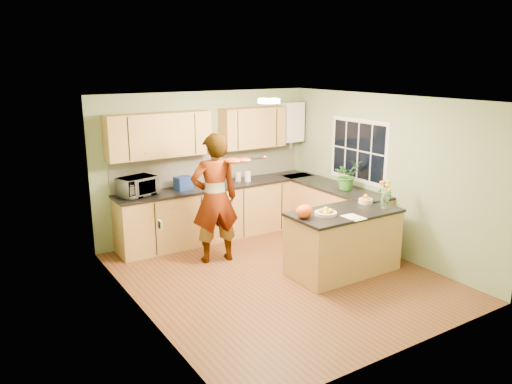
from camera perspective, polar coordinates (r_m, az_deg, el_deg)
floor at (r=7.24m, az=2.69°, el=-9.61°), size 4.50×4.50×0.00m
ceiling at (r=6.62m, az=2.95°, el=10.54°), size 4.00×4.50×0.02m
wall_back at (r=8.71m, az=-5.75°, el=3.15°), size 4.00×0.02×2.50m
wall_front at (r=5.23m, az=17.21°, el=-5.22°), size 4.00×0.02×2.50m
wall_left at (r=5.94m, az=-13.18°, el=-2.59°), size 0.02×4.50×2.50m
wall_right at (r=8.11m, az=14.45°, el=1.92°), size 0.02×4.50×2.50m
back_counter at (r=8.68m, az=-4.13°, el=-2.15°), size 3.64×0.62×0.94m
right_counter at (r=8.69m, az=8.70°, el=-2.26°), size 0.62×2.24×0.94m
splashback at (r=8.75m, az=-5.11°, el=2.89°), size 3.60×0.02×0.52m
upper_cabinets at (r=8.38m, az=-6.40°, el=6.85°), size 3.20×0.34×0.70m
boiler at (r=9.35m, az=4.02°, el=7.99°), size 0.40×0.30×0.86m
window_right at (r=8.46m, az=11.60°, el=4.66°), size 0.01×1.30×1.05m
light_switch at (r=5.39m, az=-10.92°, el=-3.67°), size 0.02×0.09×0.09m
ceiling_lamp at (r=6.87m, az=1.48°, el=10.38°), size 0.30×0.30×0.07m
peninsula_island at (r=7.33m, az=9.95°, el=-5.61°), size 1.61×0.82×0.92m
fruit_dish at (r=6.95m, az=7.98°, el=-2.27°), size 0.31×0.31×0.11m
orange_bowl at (r=7.64m, az=12.42°, el=-0.85°), size 0.22×0.22×0.13m
flower_vase at (r=7.40m, az=14.58°, el=0.41°), size 0.24×0.24×0.44m
orange_bag at (r=6.77m, az=5.56°, el=-2.22°), size 0.30×0.28×0.19m
papers at (r=6.91m, az=11.16°, el=-2.84°), size 0.21×0.29×0.01m
violinist at (r=7.50m, az=-4.73°, el=-0.74°), size 0.80×0.60×1.98m
violin at (r=7.27m, az=-2.62°, el=3.61°), size 0.67×0.58×0.17m
microwave at (r=7.99m, az=-13.42°, el=0.62°), size 0.63×0.51×0.31m
blue_box at (r=8.27m, az=-8.31°, el=1.03°), size 0.30×0.24×0.21m
kettle at (r=8.53m, az=-4.43°, el=1.62°), size 0.15×0.15×0.29m
jar_cream at (r=8.78m, az=-2.04°, el=1.77°), size 0.13×0.13×0.16m
jar_white at (r=8.75m, az=-0.96°, el=1.79°), size 0.11×0.11×0.17m
potted_plant at (r=8.29m, az=10.32°, el=1.92°), size 0.44×0.38×0.48m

